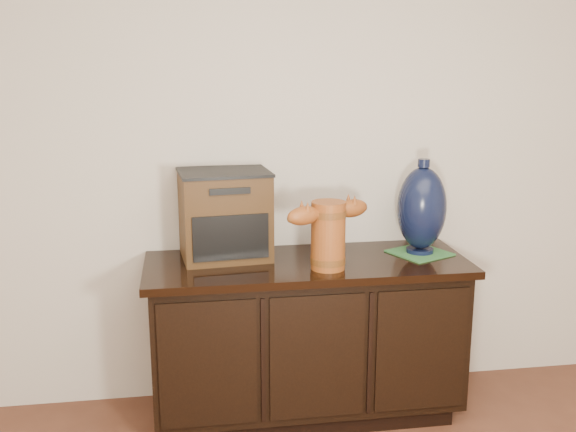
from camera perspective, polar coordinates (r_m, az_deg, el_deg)
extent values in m
plane|color=beige|center=(3.21, 0.80, 6.97)|extent=(4.50, 0.00, 4.50)
cube|color=black|center=(3.34, 1.53, -15.60)|extent=(1.29, 0.45, 0.08)
cube|color=black|center=(3.18, 1.57, -9.92)|extent=(1.40, 0.50, 0.64)
cube|color=black|center=(3.06, 1.61, -4.12)|extent=(1.46, 0.56, 0.03)
cube|color=black|center=(2.90, -6.80, -12.40)|extent=(0.41, 0.01, 0.56)
cube|color=black|center=(2.95, 2.49, -11.86)|extent=(0.41, 0.01, 0.56)
cube|color=black|center=(3.07, 11.22, -11.08)|extent=(0.41, 0.01, 0.56)
cylinder|color=#964B1B|center=(2.91, 3.42, -1.66)|extent=(0.20, 0.20, 0.30)
cylinder|color=#3C1C0B|center=(2.94, 3.39, -3.71)|extent=(0.20, 0.20, 0.03)
cylinder|color=#3C1C0B|center=(2.89, 3.45, 0.25)|extent=(0.20, 0.20, 0.03)
ellipsoid|color=#964B1B|center=(2.81, 1.33, 0.02)|extent=(0.18, 0.13, 0.08)
ellipsoid|color=#964B1B|center=(2.96, 5.46, 0.66)|extent=(0.18, 0.13, 0.08)
cube|color=#3A240E|center=(3.08, -5.38, 0.02)|extent=(0.42, 0.35, 0.39)
cube|color=black|center=(2.94, -4.85, -1.84)|extent=(0.33, 0.04, 0.20)
cube|color=black|center=(3.04, -5.46, 3.73)|extent=(0.43, 0.36, 0.01)
cube|color=#306A34|center=(3.23, 11.08, -3.07)|extent=(0.31, 0.31, 0.01)
cylinder|color=black|center=(3.22, 11.09, -2.85)|extent=(0.13, 0.13, 0.02)
ellipsoid|color=black|center=(3.17, 11.25, 0.65)|extent=(0.30, 0.30, 0.39)
cylinder|color=black|center=(3.13, 11.43, 4.42)|extent=(0.05, 0.05, 0.04)
cylinder|color=#5C190F|center=(3.16, 2.76, -1.65)|extent=(0.07, 0.07, 0.17)
cylinder|color=silver|center=(3.13, 2.78, 0.10)|extent=(0.06, 0.06, 0.03)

